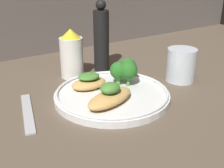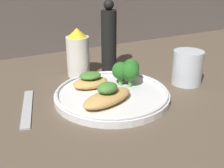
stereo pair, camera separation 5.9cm
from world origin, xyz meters
The scene contains 9 objects.
ground_plane centered at (0.00, 0.00, -0.50)cm, with size 180.00×180.00×1.00cm, color brown.
plate centered at (0.00, 0.00, 0.99)cm, with size 24.47×24.47×2.00cm.
grilled_meat_front centered at (-3.10, -3.92, 2.93)cm, with size 12.71×8.53×4.28cm.
grilled_meat_middle centered at (-2.82, 4.85, 2.84)cm, with size 8.14×5.22×3.42cm.
broccoli_bunch centered at (5.02, 2.47, 4.92)cm, with size 6.49×7.06×5.71cm.
sauce_bottle centered at (-1.03, 16.43, 5.89)cm, with size 5.76×5.76×12.30cm.
pepper_grinder centered at (7.76, 16.43, 8.58)cm, with size 4.04×4.04×18.59cm.
drinking_glass centered at (19.81, -0.77, 4.03)cm, with size 7.07×7.07×8.05cm.
fork centered at (-17.07, 3.89, 0.30)cm, with size 5.94×16.19×0.60cm.
Camera 1 is at (-30.36, -44.81, 26.32)cm, focal length 45.00 mm.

